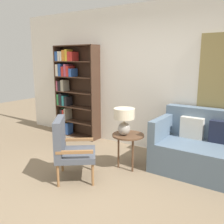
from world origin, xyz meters
The scene contains 7 objects.
ground_plane centered at (0.00, 0.00, 0.00)m, with size 14.00×14.00×0.00m, color #847056.
wall_back centered at (0.03, 2.03, 1.35)m, with size 6.40×0.08×2.70m.
bookshelf centered at (-1.73, 1.85, 1.06)m, with size 1.07×0.30×1.99m.
armchair centered at (-0.32, 0.23, 0.50)m, with size 0.78×0.79×0.90m.
couch centered at (1.44, 1.57, 0.35)m, with size 1.84×0.90×0.94m.
side_table centered at (0.21, 1.02, 0.49)m, with size 0.50×0.50×0.56m.
table_lamp centered at (0.17, 0.96, 0.82)m, with size 0.32×0.32×0.42m.
Camera 1 is at (2.09, -2.21, 1.72)m, focal length 40.00 mm.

